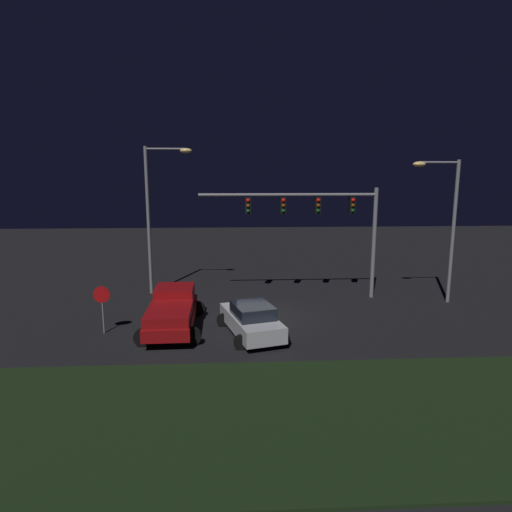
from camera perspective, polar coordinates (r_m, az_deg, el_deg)
ground_plane at (r=22.41m, az=0.70°, el=-8.05°), size 80.00×80.00×0.00m
grass_median at (r=13.77m, az=3.46°, el=-20.38°), size 20.60×7.47×0.10m
pickup_truck at (r=20.81m, az=-10.96°, el=-6.82°), size 2.95×5.44×1.80m
car_sedan at (r=19.70m, az=-0.61°, el=-8.42°), size 3.22×4.72×1.51m
traffic_signal_gantry at (r=25.14m, az=8.21°, el=5.59°), size 10.32×0.56×6.50m
street_lamp_left at (r=26.63m, az=-13.01°, el=6.80°), size 2.82×0.44×8.87m
street_lamp_right at (r=26.24m, az=23.76°, el=5.11°), size 2.65×0.44×8.03m
stop_sign at (r=20.89m, az=-19.71°, el=-5.58°), size 0.76×0.08×2.23m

